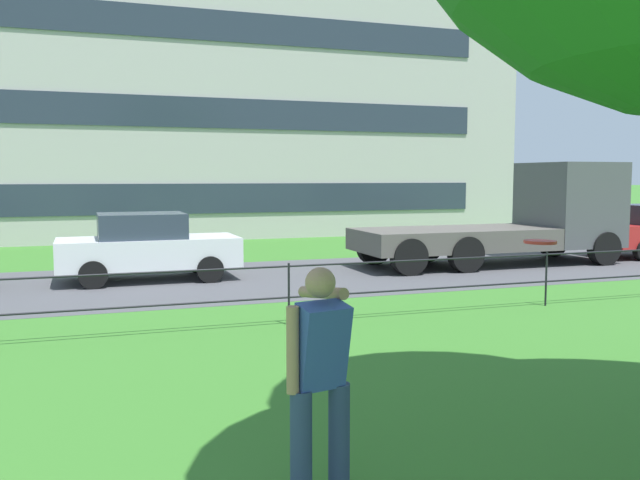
# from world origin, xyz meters

# --- Properties ---
(street_strip) EXTENTS (80.00, 6.01, 0.01)m
(street_strip) POSITION_xyz_m (0.00, 17.38, 0.00)
(street_strip) COLOR #4C4C51
(street_strip) RESTS_ON ground
(park_fence) EXTENTS (34.47, 0.04, 1.00)m
(park_fence) POSITION_xyz_m (-0.00, 12.47, 0.67)
(park_fence) COLOR black
(park_fence) RESTS_ON ground
(person_thrower) EXTENTS (0.51, 0.85, 1.73)m
(person_thrower) POSITION_xyz_m (1.01, 6.82, 0.93)
(person_thrower) COLOR navy
(person_thrower) RESTS_ON ground
(frisbee) EXTENTS (0.35, 0.35, 0.03)m
(frisbee) POSITION_xyz_m (3.04, 7.02, 1.82)
(frisbee) COLOR red
(car_white_far_left) EXTENTS (4.02, 1.85, 1.54)m
(car_white_far_left) POSITION_xyz_m (0.73, 17.96, 0.78)
(car_white_far_left) COLOR silver
(car_white_far_left) RESTS_ON ground
(flatbed_truck_left) EXTENTS (7.31, 2.45, 2.75)m
(flatbed_truck_left) POSITION_xyz_m (10.72, 17.73, 1.22)
(flatbed_truck_left) COLOR #4C4C51
(flatbed_truck_left) RESTS_ON ground
(apartment_building_background) EXTENTS (29.99, 12.74, 12.87)m
(apartment_building_background) POSITION_xyz_m (2.02, 33.24, 6.44)
(apartment_building_background) COLOR #B7B2AD
(apartment_building_background) RESTS_ON ground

